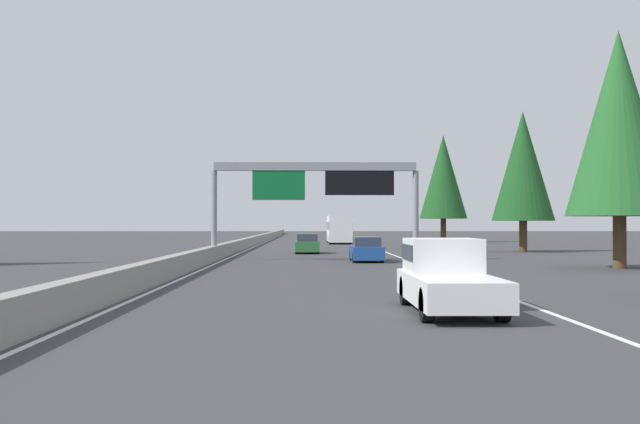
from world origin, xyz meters
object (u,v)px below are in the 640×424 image
at_px(sedan_far_center, 366,250).
at_px(sedan_near_center, 307,244).
at_px(bus_mid_center, 339,228).
at_px(sign_gantry_overhead, 318,182).
at_px(conifer_right_far, 443,177).
at_px(conifer_right_mid, 523,166).
at_px(conifer_right_near, 619,123).
at_px(pickup_far_left, 447,276).

height_order(sedan_far_center, sedan_near_center, same).
bearing_deg(bus_mid_center, sign_gantry_overhead, 175.88).
xyz_separation_m(sedan_near_center, conifer_right_far, (33.52, -16.35, 7.19)).
relative_size(sedan_near_center, conifer_right_far, 0.34).
height_order(bus_mid_center, conifer_right_mid, conifer_right_mid).
height_order(sedan_far_center, conifer_right_near, conifer_right_near).
xyz_separation_m(sedan_far_center, sedan_near_center, (12.57, 3.51, 0.00)).
distance_m(pickup_far_left, conifer_right_far, 72.98).
bearing_deg(bus_mid_center, conifer_right_far, -72.16).
xyz_separation_m(conifer_right_near, conifer_right_mid, (22.57, -1.59, -0.44)).
bearing_deg(sedan_near_center, conifer_right_near, -141.79).
bearing_deg(bus_mid_center, conifer_right_mid, -152.94).
distance_m(conifer_right_mid, conifer_right_far, 30.83).
bearing_deg(sign_gantry_overhead, conifer_right_near, -119.77).
relative_size(sign_gantry_overhead, sedan_far_center, 2.88).
height_order(conifer_right_mid, conifer_right_far, conifer_right_far).
relative_size(bus_mid_center, conifer_right_near, 0.96).
distance_m(bus_mid_center, conifer_right_near, 51.02).
xyz_separation_m(conifer_right_near, conifer_right_far, (53.37, -0.72, 0.59)).
distance_m(sedan_near_center, conifer_right_mid, 18.49).
relative_size(sign_gantry_overhead, conifer_right_near, 1.06).
height_order(bus_mid_center, conifer_right_near, conifer_right_near).
bearing_deg(conifer_right_far, conifer_right_mid, -178.38).
bearing_deg(pickup_far_left, sedan_near_center, 5.44).
height_order(pickup_far_left, bus_mid_center, bus_mid_center).
height_order(sedan_near_center, conifer_right_near, conifer_right_near).
bearing_deg(sedan_near_center, conifer_right_mid, -81.04).
distance_m(pickup_far_left, sedan_near_center, 38.18).
xyz_separation_m(sign_gantry_overhead, conifer_right_far, (44.81, -15.70, 3.11)).
xyz_separation_m(sedan_far_center, conifer_right_mid, (15.29, -13.72, 6.16)).
bearing_deg(conifer_right_near, conifer_right_mid, -4.03).
height_order(pickup_far_left, conifer_right_far, conifer_right_far).
distance_m(pickup_far_left, conifer_right_mid, 43.34).
bearing_deg(conifer_right_mid, sedan_near_center, 98.96).
height_order(sign_gantry_overhead, conifer_right_near, conifer_right_near).
distance_m(sign_gantry_overhead, pickup_far_left, 27.15).
relative_size(pickup_far_left, conifer_right_far, 0.43).
bearing_deg(conifer_right_near, sedan_near_center, 38.21).
bearing_deg(sedan_far_center, conifer_right_far, -15.57).
relative_size(sign_gantry_overhead, conifer_right_mid, 1.13).
xyz_separation_m(sedan_near_center, bus_mid_center, (29.41, -3.59, 1.03)).
bearing_deg(sedan_far_center, conifer_right_near, -120.99).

